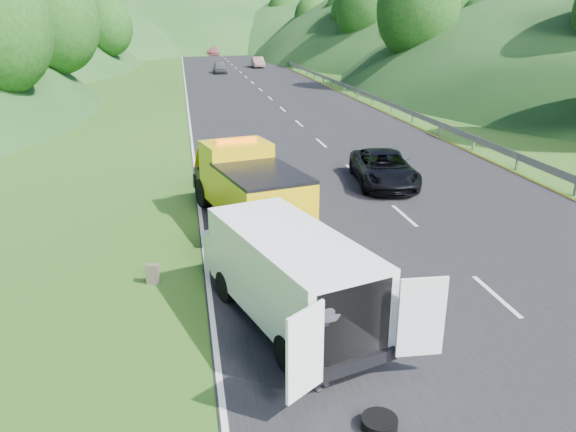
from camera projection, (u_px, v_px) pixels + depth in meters
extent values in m
plane|color=#38661E|center=(354.00, 272.00, 15.07)|extent=(320.00, 320.00, 0.00)
cube|color=black|center=(261.00, 90.00, 52.64)|extent=(14.00, 200.00, 0.02)
cube|color=gray|center=(308.00, 76.00, 65.48)|extent=(0.06, 140.00, 1.52)
cylinder|color=black|center=(204.00, 193.00, 20.08)|extent=(0.59, 1.08, 1.02)
cylinder|color=black|center=(254.00, 187.00, 20.84)|extent=(0.59, 1.08, 1.02)
cylinder|color=black|center=(243.00, 230.00, 16.58)|extent=(0.59, 1.08, 1.02)
cylinder|color=black|center=(302.00, 221.00, 17.33)|extent=(0.59, 1.08, 1.02)
cube|color=yellow|center=(237.00, 170.00, 19.39)|extent=(2.52, 2.11, 1.94)
cube|color=yellow|center=(262.00, 195.00, 17.50)|extent=(3.01, 3.91, 1.33)
cube|color=black|center=(261.00, 173.00, 17.26)|extent=(3.01, 3.91, 0.10)
cube|color=black|center=(226.00, 177.00, 20.63)|extent=(2.28, 1.68, 0.72)
cube|color=black|center=(221.00, 178.00, 21.23)|extent=(2.13, 0.71, 0.51)
cube|color=yellow|center=(222.00, 157.00, 20.72)|extent=(2.18, 1.27, 1.12)
cube|color=orange|center=(236.00, 141.00, 19.05)|extent=(1.45, 0.59, 0.16)
cube|color=black|center=(230.00, 155.00, 19.88)|extent=(1.91, 0.54, 0.92)
cylinder|color=black|center=(227.00, 286.00, 13.45)|extent=(0.49, 0.80, 0.75)
cylinder|color=black|center=(289.00, 272.00, 14.19)|extent=(0.49, 0.80, 0.75)
cylinder|color=black|center=(288.00, 353.00, 10.78)|extent=(0.49, 0.80, 0.75)
cylinder|color=black|center=(361.00, 331.00, 11.52)|extent=(0.49, 0.80, 0.75)
cube|color=white|center=(291.00, 272.00, 12.10)|extent=(3.28, 5.24, 1.74)
cube|color=white|center=(244.00, 247.00, 14.39)|extent=(2.05, 1.36, 0.94)
cube|color=black|center=(246.00, 222.00, 13.98)|extent=(1.76, 0.82, 0.78)
cube|color=black|center=(353.00, 323.00, 10.10)|extent=(1.56, 0.56, 1.51)
cube|color=white|center=(305.00, 352.00, 9.21)|extent=(0.75, 0.58, 1.60)
cube|color=white|center=(422.00, 317.00, 10.28)|extent=(0.90, 0.10, 1.60)
cube|color=black|center=(354.00, 365.00, 10.31)|extent=(1.84, 0.69, 0.24)
imported|color=silver|center=(250.00, 279.00, 14.69)|extent=(0.45, 0.58, 1.48)
imported|color=tan|center=(249.00, 268.00, 15.30)|extent=(0.60, 0.54, 1.02)
imported|color=#232227|center=(321.00, 388.00, 10.36)|extent=(1.30, 1.16, 1.75)
cube|color=#4F4B3B|center=(153.00, 274.00, 14.35)|extent=(0.36, 0.26, 0.53)
cylinder|color=black|center=(379.00, 429.00, 9.32)|extent=(0.61, 0.61, 0.20)
imported|color=black|center=(383.00, 184.00, 22.94)|extent=(2.86, 5.07, 1.34)
imported|color=#48484D|center=(220.00, 73.00, 68.17)|extent=(1.60, 3.97, 1.35)
imported|color=brown|center=(258.00, 68.00, 75.81)|extent=(1.47, 4.20, 1.38)
imported|color=#A05054|center=(213.00, 55.00, 100.22)|extent=(2.24, 5.50, 1.60)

